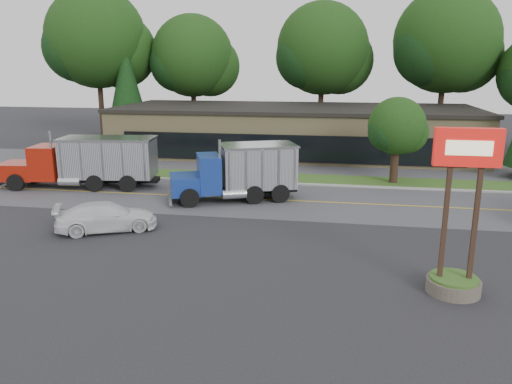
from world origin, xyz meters
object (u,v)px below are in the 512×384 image
at_px(bilo_sign, 458,239).
at_px(dump_truck_blue, 241,171).
at_px(dump_truck_red, 88,161).
at_px(rally_car, 106,217).

relative_size(bilo_sign, dump_truck_blue, 0.75).
distance_m(dump_truck_red, rally_car, 9.77).
height_order(bilo_sign, dump_truck_red, bilo_sign).
height_order(dump_truck_red, dump_truck_blue, same).
relative_size(bilo_sign, rally_car, 1.22).
bearing_deg(bilo_sign, dump_truck_red, 148.66).
xyz_separation_m(dump_truck_red, dump_truck_blue, (10.64, -1.34, -0.01)).
distance_m(bilo_sign, rally_car, 16.18).
bearing_deg(dump_truck_red, bilo_sign, 141.04).
bearing_deg(bilo_sign, rally_car, 164.04).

